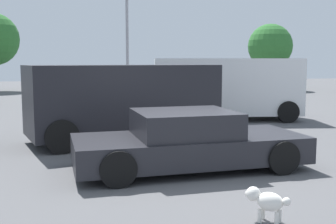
# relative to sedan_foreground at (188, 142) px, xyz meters

# --- Properties ---
(ground_plane) EXTENTS (80.00, 80.00, 0.00)m
(ground_plane) POSITION_rel_sedan_foreground_xyz_m (0.01, -0.03, -0.54)
(ground_plane) COLOR #515154
(sedan_foreground) EXTENTS (4.62, 2.18, 1.16)m
(sedan_foreground) POSITION_rel_sedan_foreground_xyz_m (0.00, 0.00, 0.00)
(sedan_foreground) COLOR #232328
(sedan_foreground) RESTS_ON ground_plane
(dog) EXTENTS (0.48, 0.46, 0.45)m
(dog) POSITION_rel_sedan_foreground_xyz_m (0.30, -2.92, -0.25)
(dog) COLOR white
(dog) RESTS_ON ground_plane
(van_white) EXTENTS (5.50, 2.99, 2.23)m
(van_white) POSITION_rel_sedan_foreground_xyz_m (3.21, 6.71, 0.66)
(van_white) COLOR white
(van_white) RESTS_ON ground_plane
(suv_dark) EXTENTS (5.30, 3.14, 2.03)m
(suv_dark) POSITION_rel_sedan_foreground_xyz_m (-0.89, 3.30, 0.57)
(suv_dark) COLOR black
(suv_dark) RESTS_ON ground_plane
(light_post_near) EXTENTS (0.44, 0.44, 7.64)m
(light_post_near) POSITION_rel_sedan_foreground_xyz_m (0.30, 12.67, 4.51)
(light_post_near) COLOR gray
(light_post_near) RESTS_ON ground_plane
(tree_back_left) EXTENTS (3.31, 3.31, 4.93)m
(tree_back_left) POSITION_rel_sedan_foreground_xyz_m (12.05, 21.46, 2.72)
(tree_back_left) COLOR brown
(tree_back_left) RESTS_ON ground_plane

